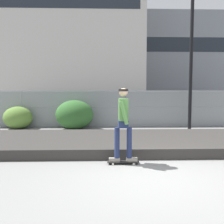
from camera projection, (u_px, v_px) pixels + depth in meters
ground_plane at (157, 178)px, 5.44m from camera, size 120.00×120.00×0.00m
gravel_berm at (137, 142)px, 8.60m from camera, size 10.49×3.55×0.30m
skateboard at (123, 162)px, 6.50m from camera, size 0.80×0.21×0.07m
skater at (123, 120)px, 6.41m from camera, size 0.72×0.58×1.84m
chain_fence at (126, 109)px, 12.98m from camera, size 20.90×0.06×1.85m
street_lamp at (192, 32)px, 11.92m from camera, size 0.44×0.44×7.42m
parked_car_near at (39, 108)px, 15.21m from camera, size 4.44×2.03×1.66m
parked_car_mid at (139, 107)px, 15.78m from camera, size 4.52×2.19×1.66m
library_building at (69, 30)px, 40.31m from camera, size 22.61×12.37×22.48m
office_block at (186, 60)px, 51.11m from camera, size 27.45×12.06×15.82m
shrub_left at (18, 118)px, 12.44m from camera, size 1.40×1.14×1.08m
shrub_center at (74, 115)px, 12.28m from camera, size 1.80×1.47×1.39m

